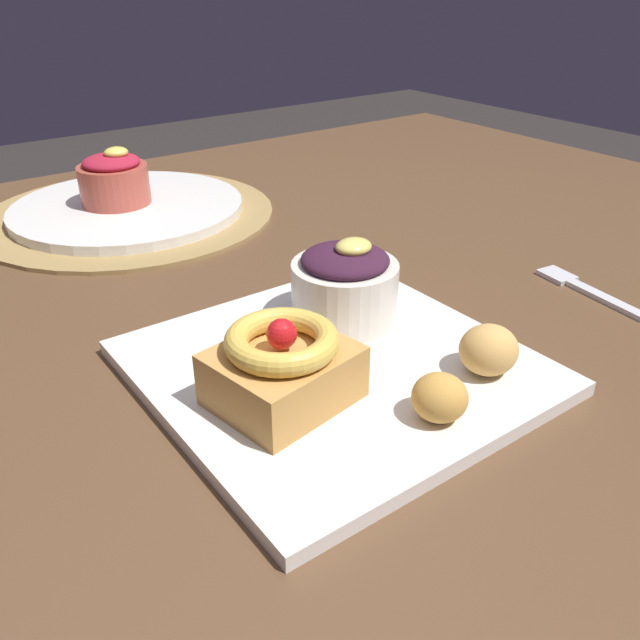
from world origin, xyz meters
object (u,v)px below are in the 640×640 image
(fork, at_px, (583,288))
(fritter_middle, at_px, (440,397))
(back_ramekin, at_px, (114,179))
(berry_ramekin, at_px, (343,285))
(back_plate, at_px, (128,208))
(front_plate, at_px, (335,367))
(cake_slice, at_px, (283,366))
(fritter_front, at_px, (489,350))

(fork, bearing_deg, fritter_middle, 112.31)
(back_ramekin, height_order, fork, back_ramekin)
(berry_ramekin, bearing_deg, back_plate, 95.37)
(fritter_middle, bearing_deg, back_plate, 90.35)
(front_plate, bearing_deg, cake_slice, -162.60)
(back_plate, xyz_separation_m, back_ramekin, (-0.01, 0.01, 0.04))
(back_plate, height_order, back_ramekin, back_ramekin)
(fritter_middle, xyz_separation_m, fork, (0.28, 0.07, -0.03))
(cake_slice, relative_size, fritter_middle, 2.72)
(cake_slice, distance_m, berry_ramekin, 0.13)
(cake_slice, height_order, fritter_front, cake_slice)
(berry_ramekin, distance_m, fritter_middle, 0.16)
(berry_ramekin, bearing_deg, fritter_middle, -102.78)
(cake_slice, bearing_deg, back_ramekin, 82.73)
(back_plate, bearing_deg, front_plate, -91.23)
(front_plate, xyz_separation_m, back_ramekin, (-0.00, 0.46, 0.04))
(fritter_middle, bearing_deg, cake_slice, 132.55)
(fritter_front, height_order, back_ramekin, back_ramekin)
(cake_slice, xyz_separation_m, back_ramekin, (0.06, 0.48, 0.01))
(fritter_front, xyz_separation_m, fritter_middle, (-0.07, -0.02, -0.00))
(front_plate, relative_size, fork, 2.21)
(back_ramekin, bearing_deg, fritter_front, -81.08)
(back_plate, relative_size, fork, 2.32)
(berry_ramekin, height_order, fork, berry_ramekin)
(berry_ramekin, relative_size, fritter_front, 2.01)
(fritter_middle, relative_size, back_ramekin, 0.45)
(front_plate, xyz_separation_m, fritter_middle, (0.01, -0.10, 0.02))
(back_plate, bearing_deg, back_ramekin, 142.23)
(front_plate, distance_m, fork, 0.29)
(fritter_middle, relative_size, back_plate, 0.13)
(front_plate, bearing_deg, back_ramekin, 90.01)
(fritter_middle, height_order, back_plate, fritter_middle)
(front_plate, xyz_separation_m, fritter_front, (0.08, -0.08, 0.03))
(berry_ramekin, bearing_deg, fork, -17.67)
(cake_slice, bearing_deg, berry_ramekin, 32.90)
(back_ramekin, distance_m, fork, 0.57)
(front_plate, bearing_deg, back_plate, 88.77)
(cake_slice, distance_m, fritter_front, 0.16)
(cake_slice, bearing_deg, fork, -1.24)
(back_plate, bearing_deg, cake_slice, -98.56)
(berry_ramekin, xyz_separation_m, fritter_front, (0.04, -0.13, -0.01))
(berry_ramekin, distance_m, back_ramekin, 0.41)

